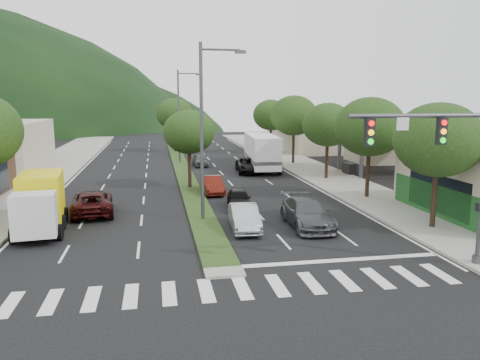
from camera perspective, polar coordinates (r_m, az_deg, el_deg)
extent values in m
plane|color=black|center=(19.63, -2.13, -10.86)|extent=(160.00, 160.00, 0.00)
cube|color=gray|center=(46.25, 8.86, 1.21)|extent=(5.00, 90.00, 0.15)
cube|color=gray|center=(44.95, -23.57, 0.25)|extent=(6.00, 90.00, 0.15)
cube|color=#1E3312|center=(46.76, -7.03, 1.33)|extent=(1.60, 56.00, 0.12)
cube|color=silver|center=(17.79, -1.19, -13.10)|extent=(19.00, 2.20, 0.01)
cylinder|color=#47494C|center=(19.55, 21.26, 7.31)|extent=(6.00, 0.18, 0.18)
cube|color=black|center=(19.88, 23.35, 5.47)|extent=(0.35, 0.25, 1.05)
cube|color=black|center=(18.39, 15.50, 5.63)|extent=(0.35, 0.25, 1.05)
cube|color=black|center=(21.46, 27.25, -2.93)|extent=(0.30, 0.25, 0.35)
cube|color=silver|center=(45.64, 18.06, 6.95)|extent=(12.00, 8.00, 0.50)
cube|color=yellow|center=(45.66, 18.04, 6.51)|extent=(12.20, 8.20, 0.50)
cylinder|color=#47494C|center=(41.83, 14.64, 3.18)|extent=(0.36, 0.36, 4.60)
cylinder|color=#47494C|center=(45.77, 23.78, 3.21)|extent=(0.36, 0.36, 4.60)
cylinder|color=#47494C|center=(46.39, 12.06, 3.91)|extent=(0.36, 0.36, 4.60)
cylinder|color=#47494C|center=(49.97, 20.60, 3.91)|extent=(0.36, 0.36, 4.60)
cube|color=black|center=(44.32, 13.19, 1.32)|extent=(0.80, 1.60, 1.10)
cube|color=black|center=(48.05, 21.99, 1.51)|extent=(0.80, 1.60, 1.10)
cube|color=beige|center=(66.12, 9.29, 5.98)|extent=(10.00, 16.00, 5.20)
cylinder|color=black|center=(27.00, 22.61, -1.52)|extent=(0.28, 0.28, 3.64)
ellipsoid|color=black|center=(26.62, 23.02, 4.53)|extent=(4.60, 4.60, 3.91)
cylinder|color=black|center=(33.87, 15.32, 1.22)|extent=(0.28, 0.28, 3.81)
ellipsoid|color=black|center=(33.57, 15.55, 6.27)|extent=(4.80, 4.80, 4.08)
cylinder|color=black|center=(41.17, 10.53, 2.73)|extent=(0.28, 0.28, 3.58)
ellipsoid|color=black|center=(40.92, 10.66, 6.64)|extent=(4.40, 4.40, 3.74)
cylinder|color=black|center=(50.57, 6.53, 4.33)|extent=(0.28, 0.28, 3.92)
ellipsoid|color=black|center=(50.36, 6.60, 7.81)|extent=(5.00, 5.00, 4.25)
cylinder|color=black|center=(60.18, 3.78, 5.14)|extent=(0.28, 0.28, 3.70)
ellipsoid|color=black|center=(60.01, 3.81, 7.90)|extent=(4.60, 4.60, 3.91)
cylinder|color=black|center=(36.63, -6.16, 1.74)|extent=(0.28, 0.28, 3.36)
ellipsoid|color=black|center=(36.36, -6.24, 5.86)|extent=(4.00, 4.00, 3.40)
cylinder|color=black|center=(62.43, -7.93, 5.26)|extent=(0.28, 0.28, 3.81)
ellipsoid|color=black|center=(62.26, -7.99, 8.01)|extent=(4.80, 4.80, 4.08)
cylinder|color=#47494C|center=(26.38, -4.69, 5.61)|extent=(0.20, 0.20, 10.00)
cylinder|color=#47494C|center=(26.57, -2.38, 15.60)|extent=(2.20, 0.12, 0.12)
cube|color=#47494C|center=(26.73, 0.04, 15.36)|extent=(0.60, 0.25, 0.18)
cylinder|color=#47494C|center=(51.28, -7.47, 7.62)|extent=(0.20, 0.20, 10.00)
cylinder|color=#47494C|center=(51.38, -6.33, 12.78)|extent=(2.20, 0.12, 0.12)
cube|color=#47494C|center=(51.46, -5.08, 12.68)|extent=(0.60, 0.25, 0.18)
imported|color=#AFB1B7|center=(25.15, 0.52, -4.58)|extent=(1.66, 4.13, 1.34)
imported|color=black|center=(29.90, -17.55, -2.62)|extent=(2.92, 5.40, 1.44)
imported|color=black|center=(30.05, -0.13, -2.28)|extent=(1.85, 3.77, 1.24)
imported|color=#47474C|center=(25.99, 8.17, -4.00)|extent=(2.29, 5.29, 1.51)
imported|color=#53160D|center=(34.74, -3.39, -0.60)|extent=(1.48, 3.93, 1.28)
imported|color=black|center=(44.46, 1.16, 1.80)|extent=(2.71, 5.22, 1.41)
imported|color=#4C4C51|center=(48.98, -4.86, 2.41)|extent=(1.56, 3.64, 1.22)
cube|color=silver|center=(24.50, -23.80, -3.92)|extent=(2.15, 1.68, 2.10)
cube|color=yellow|center=(27.76, -23.00, -2.13)|extent=(2.52, 4.05, 2.83)
cube|color=black|center=(27.30, -23.00, -4.78)|extent=(2.41, 5.47, 0.27)
cylinder|color=black|center=(25.01, -21.13, -5.95)|extent=(0.37, 0.85, 0.82)
cylinder|color=black|center=(25.28, -25.91, -6.13)|extent=(0.37, 0.85, 0.82)
cylinder|color=black|center=(26.94, -20.83, -4.83)|extent=(0.37, 0.85, 0.82)
cylinder|color=black|center=(27.18, -25.26, -5.01)|extent=(0.37, 0.85, 0.82)
cylinder|color=black|center=(28.69, -20.59, -3.94)|extent=(0.37, 0.85, 0.82)
cylinder|color=black|center=(28.92, -24.75, -4.11)|extent=(0.37, 0.85, 0.82)
cube|color=white|center=(46.24, 2.64, 3.66)|extent=(3.24, 9.15, 2.99)
cube|color=#5E5E62|center=(46.33, 2.64, 2.74)|extent=(3.30, 9.15, 0.35)
cylinder|color=black|center=(49.80, 0.63, 2.38)|extent=(0.42, 0.92, 0.90)
cylinder|color=black|center=(50.13, 3.47, 2.41)|extent=(0.42, 0.92, 0.90)
cylinder|color=black|center=(48.74, 0.77, 2.22)|extent=(0.42, 0.92, 0.90)
cylinder|color=black|center=(49.07, 3.66, 2.25)|extent=(0.42, 0.92, 0.90)
cylinder|color=black|center=(43.10, 1.59, 1.20)|extent=(0.42, 0.92, 0.90)
cylinder|color=black|center=(43.47, 4.85, 1.24)|extent=(0.42, 0.92, 0.90)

